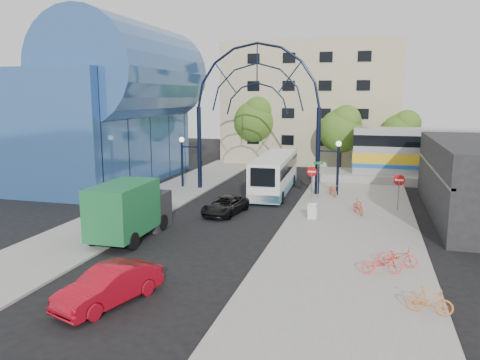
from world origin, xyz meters
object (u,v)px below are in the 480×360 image
(do_not_enter_sign, at_px, (399,184))
(red_sedan, at_px, (109,286))
(tree_north_c, at_px, (402,131))
(bike_far_c, at_px, (382,263))
(tree_north_b, at_px, (256,119))
(bike_far_a, at_px, (397,256))
(city_bus, at_px, (275,173))
(tree_north_a, at_px, (342,128))
(green_truck, at_px, (131,210))
(black_suv, at_px, (225,205))
(bike_near_b, at_px, (358,207))
(bike_near_a, at_px, (333,190))
(sandwich_board, at_px, (312,210))
(gateway_arch, at_px, (257,87))
(stop_sign, at_px, (312,175))
(bike_far_b, at_px, (430,301))
(street_name_sign, at_px, (318,172))

(do_not_enter_sign, relative_size, red_sedan, 0.56)
(tree_north_c, height_order, bike_far_c, tree_north_c)
(do_not_enter_sign, distance_m, tree_north_b, 25.09)
(tree_north_c, bearing_deg, bike_far_a, -93.35)
(tree_north_c, height_order, city_bus, tree_north_c)
(tree_north_a, height_order, green_truck, tree_north_a)
(city_bus, xyz_separation_m, black_suv, (-1.75, -8.19, -0.99))
(green_truck, bearing_deg, bike_near_b, 33.07)
(tree_north_b, height_order, bike_near_a, tree_north_b)
(tree_north_c, xyz_separation_m, red_sedan, (-12.55, -36.19, -3.55))
(tree_north_a, height_order, black_suv, tree_north_a)
(red_sedan, bearing_deg, sandwich_board, 85.87)
(sandwich_board, height_order, bike_near_b, bike_near_b)
(sandwich_board, height_order, bike_far_c, sandwich_board)
(gateway_arch, relative_size, bike_far_c, 7.47)
(tree_north_c, bearing_deg, bike_near_b, -100.62)
(stop_sign, height_order, sandwich_board, stop_sign)
(bike_far_b, bearing_deg, sandwich_board, 36.07)
(tree_north_a, height_order, city_bus, tree_north_a)
(red_sedan, xyz_separation_m, bike_far_a, (10.83, 6.90, -0.14))
(street_name_sign, bearing_deg, green_truck, -124.88)
(black_suv, relative_size, bike_far_c, 2.36)
(do_not_enter_sign, bearing_deg, stop_sign, 162.12)
(tree_north_a, xyz_separation_m, bike_near_b, (2.28, -17.86, -3.97))
(bike_near_b, height_order, bike_far_c, bike_near_b)
(red_sedan, bearing_deg, black_suv, 108.23)
(stop_sign, xyz_separation_m, tree_north_c, (7.32, 15.93, 2.28))
(green_truck, height_order, red_sedan, green_truck)
(bike_near_b, bearing_deg, red_sedan, -142.01)
(bike_far_b, bearing_deg, city_bus, 36.52)
(do_not_enter_sign, height_order, red_sedan, do_not_enter_sign)
(tree_north_a, relative_size, bike_near_a, 3.84)
(bike_near_b, height_order, bike_far_b, bike_near_b)
(tree_north_b, distance_m, red_sedan, 38.61)
(black_suv, xyz_separation_m, bike_near_a, (6.60, 7.38, -0.00))
(gateway_arch, distance_m, tree_north_c, 18.95)
(stop_sign, xyz_separation_m, sandwich_board, (0.80, -6.02, -1.25))
(street_name_sign, bearing_deg, gateway_arch, 164.93)
(tree_north_b, relative_size, black_suv, 1.85)
(gateway_arch, height_order, bike_near_a, gateway_arch)
(gateway_arch, bearing_deg, tree_north_a, 62.83)
(stop_sign, relative_size, do_not_enter_sign, 1.01)
(green_truck, distance_m, black_suv, 7.43)
(tree_north_c, bearing_deg, red_sedan, -109.12)
(gateway_arch, xyz_separation_m, green_truck, (-3.79, -14.30, -6.94))
(city_bus, distance_m, red_sedan, 22.71)
(street_name_sign, relative_size, sandwich_board, 2.83)
(street_name_sign, xyz_separation_m, bike_far_b, (6.08, -18.72, -1.52))
(gateway_arch, bearing_deg, do_not_enter_sign, -19.99)
(red_sedan, bearing_deg, street_name_sign, 93.71)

